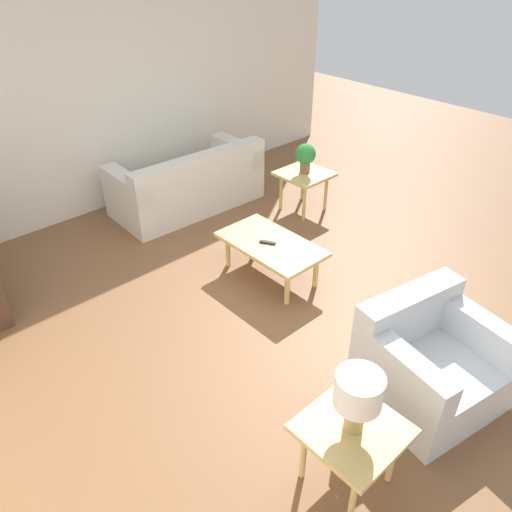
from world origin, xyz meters
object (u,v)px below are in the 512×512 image
Objects in this scene: potted_plant at (306,156)px; sofa at (189,185)px; armchair at (428,362)px; side_table_lamp at (351,435)px; coffee_table at (271,246)px; side_table_plant at (304,178)px; table_lamp at (358,394)px.

sofa is at bearing 44.96° from potted_plant.
armchair is 0.99m from side_table_lamp.
armchair is at bearing 150.39° from potted_plant.
armchair is 1.89m from coffee_table.
potted_plant is (2.69, -2.48, 0.28)m from side_table_lamp.
sofa reaches higher than side_table_lamp.
potted_plant is at bearing 71.42° from armchair.
sofa is 1.47m from potted_plant.
armchair reaches higher than sofa.
coffee_table is 1.84× the size of side_table_plant.
table_lamp is at bearing 180.00° from side_table_lamp.
side_table_plant is (-1.00, -1.00, 0.13)m from sofa.
table_lamp reaches higher than side_table_lamp.
side_table_lamp is (-1.93, 1.19, 0.08)m from coffee_table.
potted_plant reaches higher than sofa.
sofa reaches higher than coffee_table.
side_table_lamp is (-0.06, 0.98, 0.12)m from armchair.
table_lamp is at bearing 70.05° from sofa.
coffee_table is (1.87, -0.21, 0.04)m from armchair.
potted_plant is (-1.00, -1.00, 0.41)m from sofa.
potted_plant is (0.00, -0.00, 0.28)m from side_table_plant.
coffee_table is 1.84× the size of side_table_lamp.
armchair is (-3.63, 0.50, 0.02)m from sofa.
side_table_lamp is at bearing 70.05° from sofa.
potted_plant is at bearing -42.67° from table_lamp.
sofa is 1.42m from side_table_plant.
side_table_plant is at bearing 71.42° from armchair.
sofa reaches higher than side_table_plant.
table_lamp is (-0.00, 0.00, 0.35)m from side_table_lamp.
side_table_lamp is at bearing 137.33° from potted_plant.
potted_plant is 3.66m from table_lamp.
sofa is 4.01m from table_lamp.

